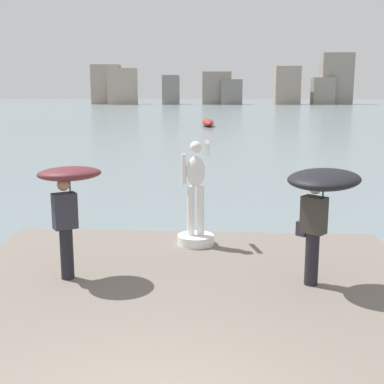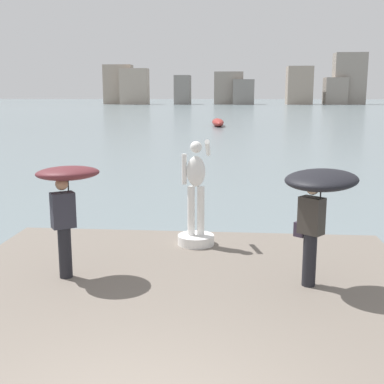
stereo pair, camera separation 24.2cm
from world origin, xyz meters
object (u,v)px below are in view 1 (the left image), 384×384
Objects in this scene: statue_white_figure at (196,208)px; boat_far at (208,122)px; onlooker_left at (68,189)px; onlooker_right at (321,192)px.

statue_white_figure is 0.41× the size of boat_far.
statue_white_figure reaches higher than onlooker_left.
statue_white_figure is at bearing 134.41° from onlooker_right.
onlooker_left is 0.99× the size of onlooker_right.
onlooker_left is at bearing -91.27° from boat_far.
statue_white_figure is 1.13× the size of onlooker_left.
boat_far is (1.00, 44.77, -1.55)m from onlooker_left.
onlooker_right is at bearing -86.02° from boat_far.
boat_far is (-1.02, 42.76, -0.78)m from statue_white_figure.
onlooker_right is 45.04m from boat_far.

